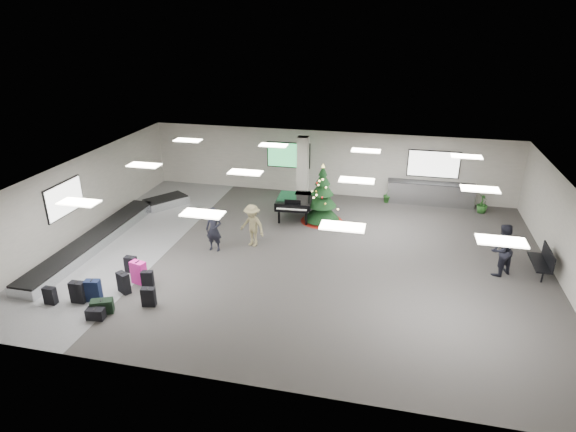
% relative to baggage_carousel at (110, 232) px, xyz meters
% --- Properties ---
extents(ground, '(18.00, 18.00, 0.00)m').
position_rel_baggage_carousel_xyz_m(ground, '(7.84, 0.08, -0.21)').
color(ground, '#353330').
rests_on(ground, ground).
extents(room_envelope, '(18.02, 14.02, 3.21)m').
position_rel_baggage_carousel_xyz_m(room_envelope, '(7.46, 0.75, 2.12)').
color(room_envelope, beige).
rests_on(room_envelope, ground).
extents(baggage_carousel, '(2.28, 9.71, 0.43)m').
position_rel_baggage_carousel_xyz_m(baggage_carousel, '(0.00, 0.00, 0.00)').
color(baggage_carousel, silver).
rests_on(baggage_carousel, ground).
extents(service_counter, '(4.05, 0.65, 1.08)m').
position_rel_baggage_carousel_xyz_m(service_counter, '(12.84, 6.73, 0.33)').
color(service_counter, silver).
rests_on(service_counter, ground).
extents(suitcase_0, '(0.47, 0.28, 0.73)m').
position_rel_baggage_carousel_xyz_m(suitcase_0, '(1.73, -4.56, 0.14)').
color(suitcase_0, black).
rests_on(suitcase_0, ground).
extents(suitcase_1, '(0.52, 0.43, 0.73)m').
position_rel_baggage_carousel_xyz_m(suitcase_1, '(2.81, -3.72, 0.14)').
color(suitcase_1, black).
rests_on(suitcase_1, ground).
extents(pink_suitcase, '(0.56, 0.40, 0.81)m').
position_rel_baggage_carousel_xyz_m(pink_suitcase, '(3.00, -3.07, 0.18)').
color(pink_suitcase, '#F01F9A').
rests_on(pink_suitcase, ground).
extents(suitcase_3, '(0.42, 0.29, 0.59)m').
position_rel_baggage_carousel_xyz_m(suitcase_3, '(3.40, -3.23, 0.07)').
color(suitcase_3, black).
rests_on(suitcase_3, ground).
extents(navy_suitcase, '(0.51, 0.36, 0.73)m').
position_rel_baggage_carousel_xyz_m(navy_suitcase, '(2.14, -4.37, 0.15)').
color(navy_suitcase, black).
rests_on(navy_suitcase, ground).
extents(suitcase_5, '(0.39, 0.22, 0.59)m').
position_rel_baggage_carousel_xyz_m(suitcase_5, '(0.93, -4.85, 0.08)').
color(suitcase_5, black).
rests_on(suitcase_5, ground).
extents(green_duffel, '(0.72, 0.56, 0.45)m').
position_rel_baggage_carousel_xyz_m(green_duffel, '(2.78, -4.92, 0.00)').
color(green_duffel, black).
rests_on(green_duffel, ground).
extents(suitcase_7, '(0.46, 0.29, 0.64)m').
position_rel_baggage_carousel_xyz_m(suitcase_7, '(3.98, -4.25, 0.09)').
color(suitcase_7, black).
rests_on(suitcase_7, ground).
extents(suitcase_8, '(0.41, 0.24, 0.61)m').
position_rel_baggage_carousel_xyz_m(suitcase_8, '(2.34, -2.45, 0.08)').
color(suitcase_8, black).
rests_on(suitcase_8, ground).
extents(black_duffel, '(0.56, 0.36, 0.36)m').
position_rel_baggage_carousel_xyz_m(black_duffel, '(2.78, -5.26, -0.04)').
color(black_duffel, black).
rests_on(black_duffel, ground).
extents(christmas_tree, '(1.84, 1.84, 2.62)m').
position_rel_baggage_carousel_xyz_m(christmas_tree, '(8.14, 3.56, 0.69)').
color(christmas_tree, '#651009').
rests_on(christmas_tree, ground).
extents(grand_piano, '(1.64, 2.05, 1.12)m').
position_rel_baggage_carousel_xyz_m(grand_piano, '(6.92, 3.57, 0.59)').
color(grand_piano, black).
rests_on(grand_piano, ground).
extents(bench, '(0.54, 1.54, 0.97)m').
position_rel_baggage_carousel_xyz_m(bench, '(16.37, 0.64, 0.33)').
color(bench, black).
rests_on(bench, ground).
extents(traveler_a, '(0.64, 0.43, 1.73)m').
position_rel_baggage_carousel_xyz_m(traveler_a, '(4.58, -0.16, 0.65)').
color(traveler_a, black).
rests_on(traveler_a, ground).
extents(traveler_b, '(1.25, 0.99, 1.70)m').
position_rel_baggage_carousel_xyz_m(traveler_b, '(5.89, 0.55, 0.64)').
color(traveler_b, '#8E8358').
rests_on(traveler_b, ground).
extents(traveler_bench, '(1.16, 1.14, 1.89)m').
position_rel_baggage_carousel_xyz_m(traveler_bench, '(14.89, 0.29, 0.73)').
color(traveler_bench, black).
rests_on(traveler_bench, ground).
extents(potted_plant_left, '(0.54, 0.55, 0.79)m').
position_rel_baggage_carousel_xyz_m(potted_plant_left, '(10.86, 6.54, 0.18)').
color(potted_plant_left, '#14401C').
rests_on(potted_plant_left, ground).
extents(potted_plant_right, '(0.64, 0.64, 0.88)m').
position_rel_baggage_carousel_xyz_m(potted_plant_right, '(15.11, 6.16, 0.23)').
color(potted_plant_right, '#14401C').
rests_on(potted_plant_right, ground).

